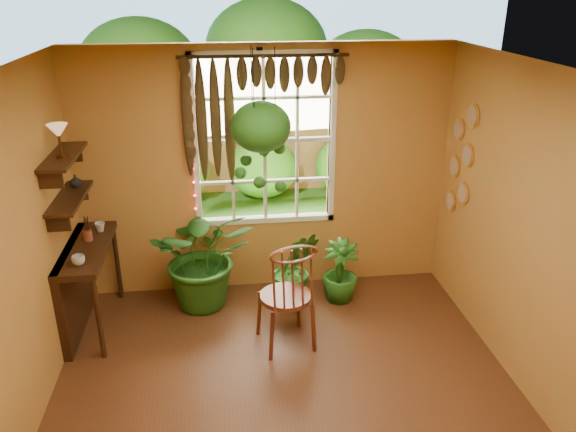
% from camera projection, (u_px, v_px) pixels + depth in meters
% --- Properties ---
extents(floor, '(4.50, 4.50, 0.00)m').
position_uv_depth(floor, '(293.00, 421.00, 4.49)').
color(floor, '#5D2D1A').
rests_on(floor, ground).
extents(ceiling, '(4.50, 4.50, 0.00)m').
position_uv_depth(ceiling, '(294.00, 79.00, 3.45)').
color(ceiling, silver).
rests_on(ceiling, wall_back).
extents(wall_back, '(4.00, 0.00, 4.00)m').
position_uv_depth(wall_back, '(265.00, 173.00, 6.03)').
color(wall_back, '#BA8E3F').
rests_on(wall_back, floor).
extents(wall_right, '(0.00, 4.50, 4.50)m').
position_uv_depth(wall_right, '(557.00, 257.00, 4.20)').
color(wall_right, '#BA8E3F').
rests_on(wall_right, floor).
extents(window, '(1.52, 0.10, 1.86)m').
position_uv_depth(window, '(264.00, 141.00, 5.92)').
color(window, white).
rests_on(window, wall_back).
extents(valance_vine, '(1.70, 0.12, 1.10)m').
position_uv_depth(valance_vine, '(256.00, 88.00, 5.58)').
color(valance_vine, '#34180E').
rests_on(valance_vine, window).
extents(string_lights, '(0.03, 0.03, 1.54)m').
position_uv_depth(string_lights, '(191.00, 141.00, 5.73)').
color(string_lights, '#FF2633').
rests_on(string_lights, window).
extents(wall_plates, '(0.04, 0.32, 1.10)m').
position_uv_depth(wall_plates, '(461.00, 161.00, 5.76)').
color(wall_plates, beige).
rests_on(wall_plates, wall_right).
extents(counter_ledge, '(0.40, 1.20, 0.90)m').
position_uv_depth(counter_ledge, '(79.00, 279.00, 5.52)').
color(counter_ledge, '#34180E').
rests_on(counter_ledge, floor).
extents(shelf_lower, '(0.25, 0.90, 0.04)m').
position_uv_depth(shelf_lower, '(70.00, 198.00, 5.20)').
color(shelf_lower, '#34180E').
rests_on(shelf_lower, wall_left).
extents(shelf_upper, '(0.25, 0.90, 0.04)m').
position_uv_depth(shelf_upper, '(63.00, 156.00, 5.04)').
color(shelf_upper, '#34180E').
rests_on(shelf_upper, wall_left).
extents(backyard, '(14.00, 10.00, 12.00)m').
position_uv_depth(backyard, '(256.00, 97.00, 10.31)').
color(backyard, '#2B5E1B').
rests_on(backyard, ground).
extents(windsor_chair, '(0.58, 0.60, 1.31)m').
position_uv_depth(windsor_chair, '(287.00, 311.00, 5.30)').
color(windsor_chair, maroon).
rests_on(windsor_chair, floor).
extents(potted_plant_left, '(1.08, 0.95, 1.17)m').
position_uv_depth(potted_plant_left, '(204.00, 256.00, 5.91)').
color(potted_plant_left, '#1C4D14').
rests_on(potted_plant_left, floor).
extents(potted_plant_mid, '(0.52, 0.43, 0.90)m').
position_uv_depth(potted_plant_mid, '(295.00, 269.00, 5.91)').
color(potted_plant_mid, '#1C4D14').
rests_on(potted_plant_mid, floor).
extents(potted_plant_right, '(0.43, 0.43, 0.70)m').
position_uv_depth(potted_plant_right, '(340.00, 271.00, 6.09)').
color(potted_plant_right, '#1C4D14').
rests_on(potted_plant_right, floor).
extents(hanging_basket, '(0.59, 0.59, 1.41)m').
position_uv_depth(hanging_basket, '(261.00, 134.00, 5.49)').
color(hanging_basket, black).
rests_on(hanging_basket, ceiling).
extents(cup_a, '(0.14, 0.14, 0.09)m').
position_uv_depth(cup_a, '(78.00, 260.00, 5.03)').
color(cup_a, silver).
rests_on(cup_a, counter_ledge).
extents(cup_b, '(0.13, 0.13, 0.10)m').
position_uv_depth(cup_b, '(100.00, 227.00, 5.70)').
color(cup_b, beige).
rests_on(cup_b, counter_ledge).
extents(brush_jar, '(0.09, 0.09, 0.31)m').
position_uv_depth(brush_jar, '(87.00, 229.00, 5.47)').
color(brush_jar, brown).
rests_on(brush_jar, counter_ledge).
extents(shelf_vase, '(0.15, 0.15, 0.12)m').
position_uv_depth(shelf_vase, '(75.00, 181.00, 5.41)').
color(shelf_vase, '#B2AD99').
rests_on(shelf_vase, shelf_lower).
extents(tiffany_lamp, '(0.18, 0.18, 0.30)m').
position_uv_depth(tiffany_lamp, '(58.00, 133.00, 4.87)').
color(tiffany_lamp, '#523017').
rests_on(tiffany_lamp, shelf_upper).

